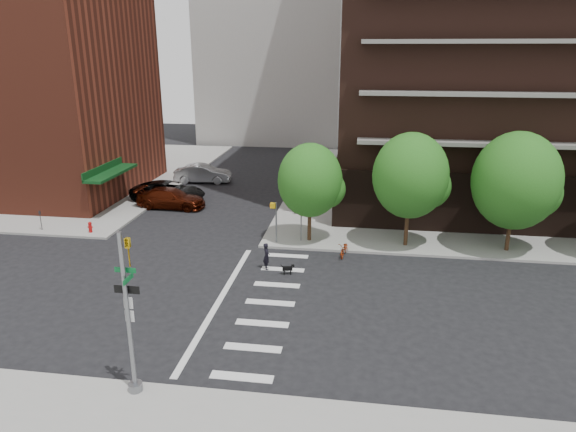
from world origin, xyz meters
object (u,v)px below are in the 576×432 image
Objects in this scene: parked_car_silver at (203,174)px; scooter at (344,249)px; fire_hydrant at (90,227)px; dog_walker at (267,256)px; traffic_signal at (130,327)px; parked_car_black at (168,192)px; parked_car_maroon at (171,198)px.

scooter is at bearing -145.22° from parked_car_silver.
dog_walker is at bearing -17.02° from fire_hydrant.
traffic_signal reaches higher than fire_hydrant.
traffic_signal is 1.02× the size of parked_car_black.
dog_walker is (9.44, -10.39, 0.00)m from parked_car_maroon.
fire_hydrant is 0.14× the size of parked_car_silver.
traffic_signal is 11.88m from dog_walker.
dog_walker is (12.60, -3.86, 0.22)m from fire_hydrant.
parked_car_maroon is at bearing 159.43° from scooter.
dog_walker reaches higher than parked_car_maroon.
parked_car_silver reaches higher than scooter.
fire_hydrant is at bearing 123.26° from traffic_signal.
fire_hydrant is at bearing 168.74° from parked_car_black.
traffic_signal reaches higher than parked_car_silver.
parked_car_black is 1.86m from parked_car_maroon.
traffic_signal is at bearing -157.34° from parked_car_black.
fire_hydrant is 0.14× the size of parked_car_maroon.
traffic_signal reaches higher than scooter.
scooter is (16.80, -1.30, -0.11)m from fire_hydrant.
traffic_signal reaches higher than dog_walker.
fire_hydrant is at bearing 54.12° from dog_walker.
parked_car_maroon is at bearing -148.29° from parked_car_black.
parked_car_maroon reaches higher than scooter.
traffic_signal is at bearing -160.53° from parked_car_maroon.
fire_hydrant is at bearing -175.14° from scooter.
parked_car_black reaches higher than parked_car_maroon.
dog_walker is at bearing -139.44° from scooter.
parked_car_black is 3.83× the size of dog_walker.
fire_hydrant is at bearing 161.94° from parked_car_silver.
parked_car_silver is at bearing 139.83° from scooter.
parked_car_maroon is at bearing 64.24° from fire_hydrant.
parked_car_maroon is at bearing 23.40° from dog_walker.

